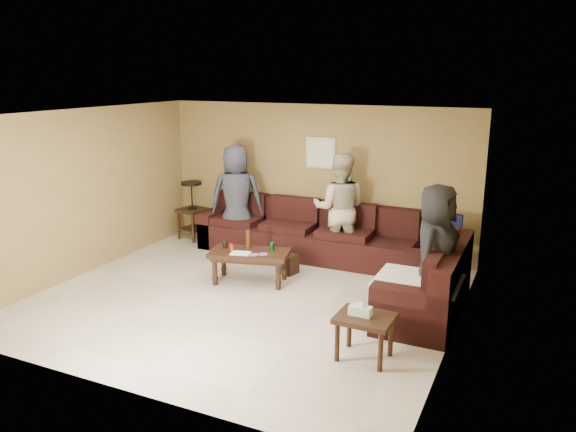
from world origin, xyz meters
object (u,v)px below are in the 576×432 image
object	(u,v)px
coffee_table	(250,256)
sectional_sofa	(339,252)
end_table_left	(192,209)
waste_bin	(288,264)
side_table_right	(364,322)
person_left	(237,197)
person_middle	(340,209)
person_right	(435,253)

from	to	relation	value
coffee_table	sectional_sofa	bearing A→B (deg)	41.54
end_table_left	waste_bin	world-z (taller)	end_table_left
sectional_sofa	side_table_right	world-z (taller)	sectional_sofa
end_table_left	waste_bin	xyz separation A→B (m)	(2.39, -0.95, -0.41)
sectional_sofa	person_left	bearing A→B (deg)	168.92
person_middle	person_right	size ratio (longest dim) A/B	1.04
side_table_right	person_left	world-z (taller)	person_left
end_table_left	person_right	size ratio (longest dim) A/B	0.62
person_right	sectional_sofa	bearing A→B (deg)	64.51
waste_bin	side_table_right	bearing A→B (deg)	-48.10
end_table_left	person_middle	world-z (taller)	person_middle
end_table_left	side_table_right	size ratio (longest dim) A/B	1.67
end_table_left	waste_bin	bearing A→B (deg)	-21.65
coffee_table	person_right	world-z (taller)	person_right
sectional_sofa	person_right	size ratio (longest dim) A/B	2.69
person_middle	waste_bin	bearing A→B (deg)	43.12
person_left	end_table_left	bearing A→B (deg)	-34.79
side_table_right	waste_bin	size ratio (longest dim) A/B	2.19
sectional_sofa	end_table_left	world-z (taller)	end_table_left
coffee_table	person_left	xyz separation A→B (m)	(-0.97, 1.34, 0.51)
waste_bin	person_right	bearing A→B (deg)	-17.26
coffee_table	end_table_left	xyz separation A→B (m)	(-2.03, 1.53, 0.15)
waste_bin	person_left	world-z (taller)	person_left
sectional_sofa	coffee_table	bearing A→B (deg)	-138.46
sectional_sofa	end_table_left	bearing A→B (deg)	169.20
side_table_right	person_middle	distance (m)	3.22
coffee_table	person_right	distance (m)	2.72
person_middle	end_table_left	bearing A→B (deg)	-17.37
person_left	coffee_table	bearing A→B (deg)	101.52
sectional_sofa	coffee_table	world-z (taller)	sectional_sofa
sectional_sofa	end_table_left	distance (m)	3.16
coffee_table	person_left	distance (m)	1.73
sectional_sofa	person_middle	world-z (taller)	person_middle
coffee_table	person_middle	world-z (taller)	person_middle
side_table_right	waste_bin	distance (m)	2.78
end_table_left	sectional_sofa	bearing A→B (deg)	-10.80
side_table_right	person_middle	bearing A→B (deg)	114.74
person_right	person_left	bearing A→B (deg)	76.17
side_table_right	person_middle	xyz separation A→B (m)	(-1.33, 2.89, 0.47)
coffee_table	waste_bin	size ratio (longest dim) A/B	4.28
sectional_sofa	person_middle	xyz separation A→B (m)	(-0.18, 0.47, 0.57)
end_table_left	side_table_right	world-z (taller)	end_table_left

